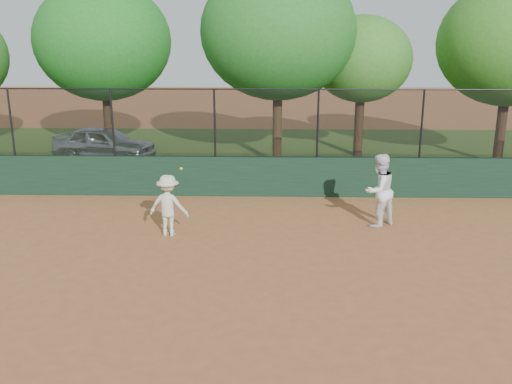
{
  "coord_description": "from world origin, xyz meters",
  "views": [
    {
      "loc": [
        1.12,
        -10.47,
        4.81
      ],
      "look_at": [
        0.8,
        2.2,
        1.2
      ],
      "focal_mm": 40.0,
      "sensor_mm": 36.0,
      "label": 1
    }
  ],
  "objects_px": {
    "player_main": "(168,205)",
    "tree_1": "(103,41)",
    "parked_car": "(104,144)",
    "player_second": "(379,190)",
    "tree_2": "(278,32)",
    "tree_4": "(511,43)",
    "tree_3": "(362,59)"
  },
  "relations": [
    {
      "from": "parked_car",
      "to": "tree_3",
      "type": "bearing_deg",
      "value": -69.52
    },
    {
      "from": "tree_1",
      "to": "tree_4",
      "type": "xyz_separation_m",
      "value": [
        14.94,
        -1.4,
        -0.04
      ]
    },
    {
      "from": "parked_car",
      "to": "player_second",
      "type": "bearing_deg",
      "value": -115.12
    },
    {
      "from": "tree_4",
      "to": "tree_1",
      "type": "bearing_deg",
      "value": 174.65
    },
    {
      "from": "tree_3",
      "to": "tree_4",
      "type": "relative_size",
      "value": 0.82
    },
    {
      "from": "player_second",
      "to": "tree_1",
      "type": "height_order",
      "value": "tree_1"
    },
    {
      "from": "player_main",
      "to": "tree_1",
      "type": "relative_size",
      "value": 0.27
    },
    {
      "from": "tree_3",
      "to": "player_second",
      "type": "bearing_deg",
      "value": -94.93
    },
    {
      "from": "parked_car",
      "to": "tree_4",
      "type": "xyz_separation_m",
      "value": [
        14.78,
        -0.06,
        3.7
      ]
    },
    {
      "from": "player_second",
      "to": "tree_2",
      "type": "relative_size",
      "value": 0.26
    },
    {
      "from": "player_second",
      "to": "player_main",
      "type": "distance_m",
      "value": 5.25
    },
    {
      "from": "player_main",
      "to": "tree_3",
      "type": "distance_m",
      "value": 11.37
    },
    {
      "from": "parked_car",
      "to": "tree_1",
      "type": "relative_size",
      "value": 0.58
    },
    {
      "from": "player_second",
      "to": "tree_2",
      "type": "xyz_separation_m",
      "value": [
        -2.49,
        6.93,
        3.81
      ]
    },
    {
      "from": "tree_2",
      "to": "tree_4",
      "type": "xyz_separation_m",
      "value": [
        8.24,
        0.25,
        -0.38
      ]
    },
    {
      "from": "tree_1",
      "to": "tree_3",
      "type": "distance_m",
      "value": 9.94
    },
    {
      "from": "player_main",
      "to": "parked_car",
      "type": "bearing_deg",
      "value": 115.45
    },
    {
      "from": "tree_1",
      "to": "tree_3",
      "type": "xyz_separation_m",
      "value": [
        9.92,
        -0.17,
        -0.66
      ]
    },
    {
      "from": "player_main",
      "to": "tree_2",
      "type": "distance_m",
      "value": 9.13
    },
    {
      "from": "parked_car",
      "to": "player_main",
      "type": "distance_m",
      "value": 8.95
    },
    {
      "from": "tree_2",
      "to": "tree_1",
      "type": "bearing_deg",
      "value": 166.15
    },
    {
      "from": "parked_car",
      "to": "player_second",
      "type": "height_order",
      "value": "player_second"
    },
    {
      "from": "parked_car",
      "to": "tree_3",
      "type": "relative_size",
      "value": 0.72
    },
    {
      "from": "player_second",
      "to": "tree_3",
      "type": "relative_size",
      "value": 0.34
    },
    {
      "from": "player_second",
      "to": "tree_2",
      "type": "height_order",
      "value": "tree_2"
    },
    {
      "from": "player_main",
      "to": "tree_1",
      "type": "xyz_separation_m",
      "value": [
        -4.01,
        9.41,
        3.64
      ]
    },
    {
      "from": "tree_2",
      "to": "parked_car",
      "type": "bearing_deg",
      "value": 177.21
    },
    {
      "from": "player_second",
      "to": "tree_4",
      "type": "relative_size",
      "value": 0.28
    },
    {
      "from": "parked_car",
      "to": "tree_1",
      "type": "height_order",
      "value": "tree_1"
    },
    {
      "from": "tree_2",
      "to": "tree_3",
      "type": "xyz_separation_m",
      "value": [
        3.21,
        1.49,
        -1.01
      ]
    },
    {
      "from": "player_second",
      "to": "player_main",
      "type": "bearing_deg",
      "value": -27.78
    },
    {
      "from": "tree_1",
      "to": "tree_2",
      "type": "bearing_deg",
      "value": -13.85
    }
  ]
}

